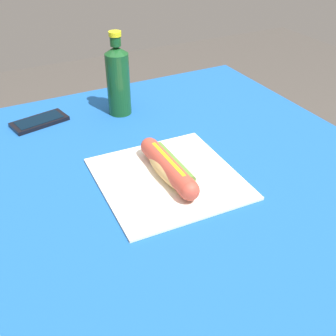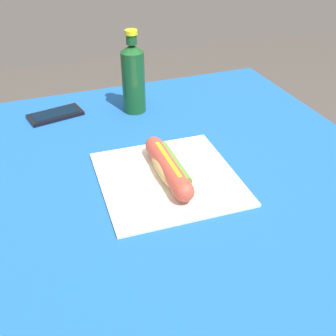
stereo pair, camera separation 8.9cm
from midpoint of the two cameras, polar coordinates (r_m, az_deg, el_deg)
dining_table at (r=1.05m, az=4.63°, el=-6.44°), size 0.99×0.91×0.78m
paper_wrapper at (r=0.90m, az=2.81°, el=-1.52°), size 0.31×0.30×0.01m
hot_dog at (r=0.88m, az=2.92°, el=0.02°), size 0.23×0.05×0.05m
cell_phone at (r=1.19m, az=-13.32°, el=7.15°), size 0.10×0.16×0.01m
soda_bottle at (r=1.16m, az=-2.61°, el=12.43°), size 0.06×0.06×0.23m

